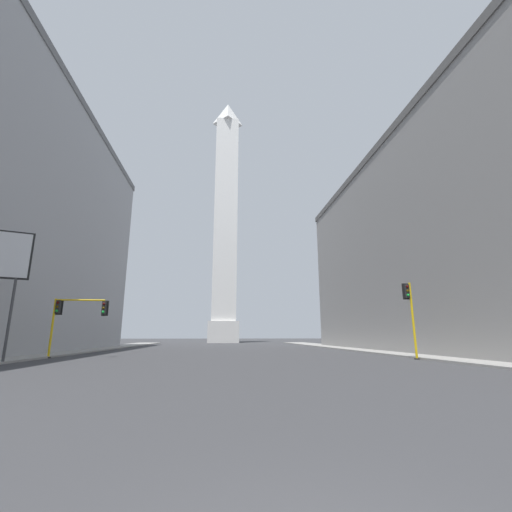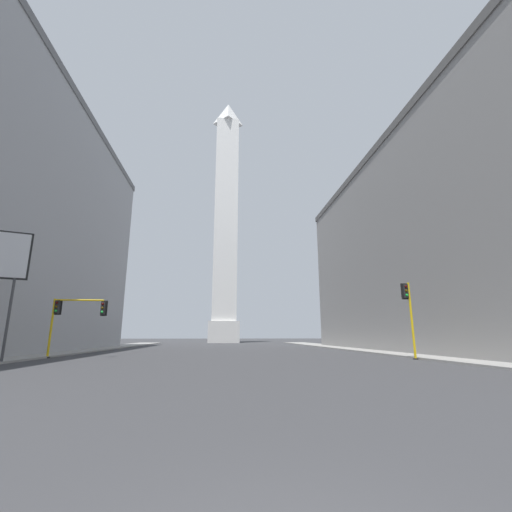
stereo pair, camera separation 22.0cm
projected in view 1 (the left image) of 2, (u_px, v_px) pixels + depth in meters
The scene contains 6 objects.
sidewalk_left at pixel (37, 355), 30.97m from camera, with size 5.00×104.43×0.15m, color gray.
sidewalk_right at pixel (401, 353), 34.45m from camera, with size 5.00×104.43×0.15m, color gray.
building_right at pixel (506, 241), 39.26m from camera, with size 28.12×56.99×24.70m.
obelisk at pixel (226, 218), 94.19m from camera, with size 7.79×7.79×69.24m.
traffic_light_mid_left at pixel (73, 313), 29.18m from camera, with size 4.57×0.52×4.91m.
traffic_light_mid_right at pixel (410, 308), 27.50m from camera, with size 0.76×0.52×6.04m.
Camera 1 is at (-0.86, -2.75, 1.85)m, focal length 24.00 mm.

